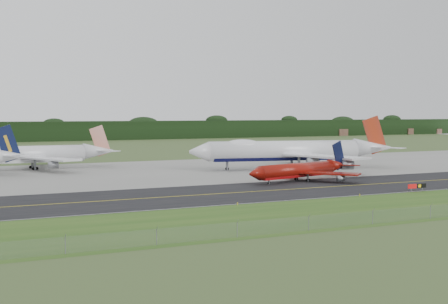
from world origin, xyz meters
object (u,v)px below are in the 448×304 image
(jet_ba_747, at_px, (291,151))
(taxiway_sign, at_px, (417,186))
(jet_red_737, at_px, (302,170))
(jet_star_tail, at_px, (33,155))

(jet_ba_747, relative_size, taxiway_sign, 12.91)
(jet_red_737, xyz_separation_m, jet_star_tail, (-57.66, 63.49, 1.78))
(jet_red_737, bearing_deg, jet_star_tail, 132.24)
(jet_red_737, distance_m, jet_star_tail, 85.78)
(jet_ba_747, bearing_deg, taxiway_sign, -93.66)
(jet_star_tail, bearing_deg, jet_red_737, -47.76)
(jet_red_737, distance_m, taxiway_sign, 31.88)
(jet_star_tail, distance_m, taxiway_sign, 116.01)
(jet_ba_747, height_order, jet_star_tail, jet_ba_747)
(jet_ba_747, xyz_separation_m, jet_star_tail, (-72.67, 33.96, -1.14))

